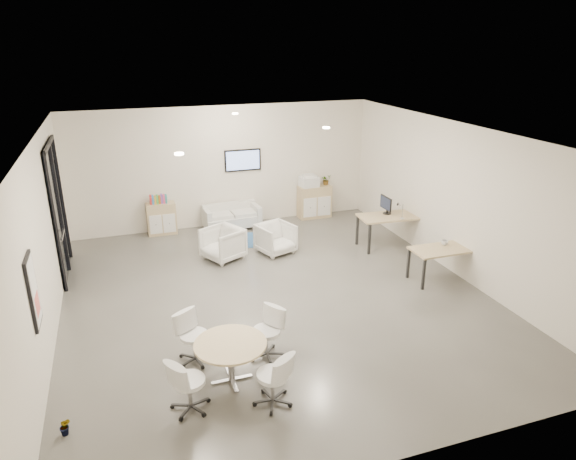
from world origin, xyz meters
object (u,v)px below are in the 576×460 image
Objects in this scene: sideboard_left at (162,219)px; armchair_left at (223,242)px; sideboard_right at (314,202)px; round_table at (230,348)px; armchair_right at (276,237)px; desk_rear at (390,219)px; desk_front at (443,251)px; loveseat at (231,217)px.

armchair_left is at bearing -61.49° from sideboard_left.
sideboard_right is 0.86× the size of round_table.
sideboard_left is 0.90× the size of sideboard_right.
armchair_left is at bearing -145.83° from sideboard_right.
armchair_right reaches higher than desk_rear.
desk_front is at bearing -82.34° from desk_rear.
sideboard_left is at bearing 171.65° from loveseat.
armchair_left reaches higher than loveseat.
desk_rear is at bearing -40.00° from loveseat.
desk_front is at bearing -55.84° from loveseat.
armchair_right is 0.74× the size of round_table.
desk_rear reaches higher than desk_front.
desk_front is at bearing -41.47° from sideboard_left.
armchair_right is at bearing 64.79° from round_table.
sideboard_right reaches higher than loveseat.
desk_front is (2.87, -2.50, 0.24)m from armchair_right.
armchair_left is 4.57m from round_table.
armchair_left is (-0.65, -1.97, 0.11)m from loveseat.
loveseat is 2.11m from armchair_right.
desk_front is 1.27× the size of round_table.
armchair_right is at bearing 60.88° from armchair_left.
round_table is (-1.49, -6.47, 0.26)m from loveseat.
round_table is (-2.10, -4.45, 0.17)m from armchair_right.
armchair_left reaches higher than desk_rear.
sideboard_left reaches higher than desk_front.
armchair_left is 1.05× the size of armchair_right.
armchair_left is 4.86m from desk_front.
sideboard_right is 2.45m from loveseat.
desk_front reaches higher than round_table.
desk_front is (0.12, -2.03, -0.07)m from desk_rear.
sideboard_right is 1.11× the size of armchair_left.
loveseat is at bearing -177.08° from sideboard_right.
loveseat is at bearing 87.93° from armchair_right.
round_table is (-3.92, -6.59, 0.11)m from sideboard_right.
round_table is at bearing -120.76° from sideboard_right.
armchair_left is at bearing 176.86° from desk_rear.
sideboard_left is at bearing 179.59° from sideboard_right.
sideboard_left reaches higher than round_table.
desk_front is at bearing -59.93° from armchair_right.
sideboard_left is at bearing 92.76° from round_table.
sideboard_right is at bearing 59.24° from round_table.
armchair_left is 0.77× the size of round_table.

